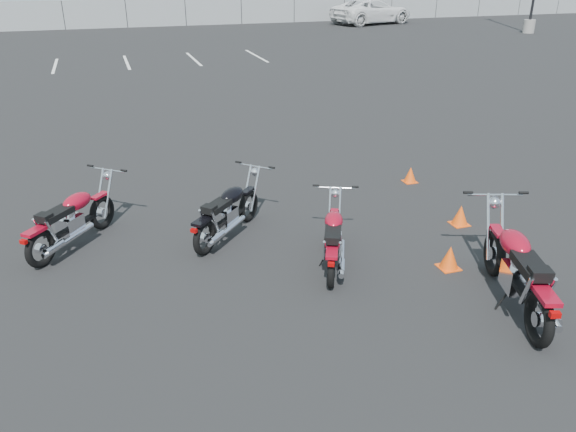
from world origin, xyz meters
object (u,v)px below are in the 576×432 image
object	(u,v)px
motorcycle_front_red	(72,220)
motorcycle_rear_red	(518,270)
motorcycle_second_black	(228,212)
motorcycle_third_red	(334,239)
white_van	(372,4)

from	to	relation	value
motorcycle_front_red	motorcycle_rear_red	bearing A→B (deg)	-33.22
motorcycle_second_black	motorcycle_third_red	xyz separation A→B (m)	(1.26, -1.37, -0.02)
motorcycle_third_red	motorcycle_rear_red	xyz separation A→B (m)	(1.80, -1.75, 0.11)
motorcycle_rear_red	white_van	xyz separation A→B (m)	(14.36, 33.70, 0.81)
motorcycle_front_red	motorcycle_rear_red	xyz separation A→B (m)	(5.42, -3.55, 0.07)
motorcycle_front_red	motorcycle_third_red	xyz separation A→B (m)	(3.62, -1.80, -0.04)
motorcycle_rear_red	white_van	bearing A→B (deg)	66.92
motorcycle_second_black	motorcycle_third_red	size ratio (longest dim) A/B	0.92
motorcycle_third_red	motorcycle_second_black	bearing A→B (deg)	132.59
motorcycle_third_red	motorcycle_front_red	bearing A→B (deg)	153.57
motorcycle_rear_red	motorcycle_second_black	bearing A→B (deg)	134.42
motorcycle_second_black	motorcycle_rear_red	bearing A→B (deg)	-45.58
motorcycle_third_red	motorcycle_rear_red	bearing A→B (deg)	-44.22
motorcycle_second_black	white_van	distance (m)	35.21
motorcycle_third_red	white_van	xyz separation A→B (m)	(16.16, 31.95, 0.92)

